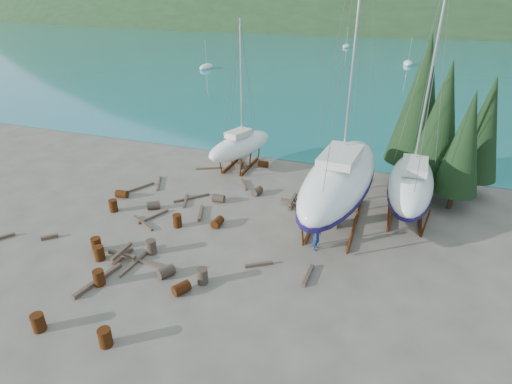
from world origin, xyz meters
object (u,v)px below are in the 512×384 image
(large_sailboat_near, at_px, (340,177))
(worker, at_px, (317,235))
(large_sailboat_far, at_px, (411,182))
(small_sailboat_shore, at_px, (240,145))

(large_sailboat_near, distance_m, worker, 4.41)
(large_sailboat_far, xyz_separation_m, worker, (-4.97, -6.22, -1.59))
(large_sailboat_near, relative_size, worker, 10.71)
(small_sailboat_shore, relative_size, worker, 6.45)
(large_sailboat_far, height_order, worker, large_sailboat_far)
(large_sailboat_near, xyz_separation_m, large_sailboat_far, (4.42, 2.51, -0.73))
(worker, bearing_deg, small_sailboat_shore, 44.85)
(large_sailboat_near, distance_m, large_sailboat_far, 5.14)
(small_sailboat_shore, bearing_deg, worker, -31.12)
(worker, bearing_deg, large_sailboat_near, -4.34)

